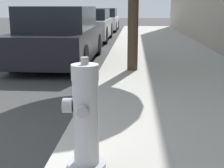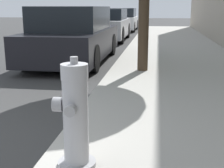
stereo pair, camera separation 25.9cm
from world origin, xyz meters
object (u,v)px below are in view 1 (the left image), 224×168
Objects in this scene: fire_hydrant at (85,118)px; parked_car_near at (61,36)px; parked_car_far at (103,20)px; parked_car_mid at (89,25)px.

fire_hydrant is 0.21× the size of parked_car_near.
fire_hydrant is 17.12m from parked_car_far.
parked_car_near is 11.32m from parked_car_far.
parked_car_near is at bearing -89.82° from parked_car_far.
parked_car_near is at bearing 105.09° from fire_hydrant.
parked_car_far is (-0.04, 11.32, -0.04)m from parked_car_near.
parked_car_mid reaches higher than fire_hydrant.
parked_car_mid is at bearing 90.73° from parked_car_near.
parked_car_near is 1.15× the size of parked_car_far.
parked_car_near reaches higher than fire_hydrant.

